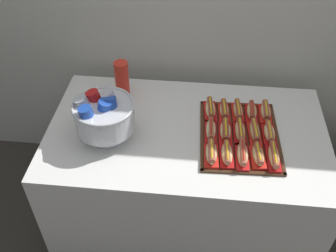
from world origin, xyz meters
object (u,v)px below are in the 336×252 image
at_px(buffet_table, 185,174).
at_px(hot_dog_0, 211,153).
at_px(hot_dog_7, 240,131).
at_px(hot_dog_13, 252,112).
at_px(cup_stack, 122,80).
at_px(hot_dog_2, 242,154).
at_px(hot_dog_11, 224,110).
at_px(hot_dog_1, 227,154).
at_px(hot_dog_5, 211,130).
at_px(punch_bowl, 104,115).
at_px(hot_dog_8, 255,132).
at_px(hot_dog_12, 238,111).
at_px(hot_dog_10, 210,110).
at_px(hot_dog_14, 266,112).
at_px(hot_dog_4, 274,156).
at_px(hot_dog_3, 258,156).
at_px(hot_dog_9, 269,133).
at_px(hot_dog_6, 225,131).
at_px(serving_tray, 239,136).

bearing_deg(buffet_table, hot_dog_0, -55.78).
distance_m(hot_dog_7, hot_dog_13, 0.18).
bearing_deg(cup_stack, hot_dog_2, -33.29).
bearing_deg(cup_stack, hot_dog_11, -10.92).
xyz_separation_m(hot_dog_1, hot_dog_5, (-0.08, 0.16, 0.00)).
bearing_deg(punch_bowl, hot_dog_1, -8.90).
height_order(hot_dog_8, cup_stack, cup_stack).
height_order(hot_dog_5, hot_dog_12, hot_dog_5).
relative_size(hot_dog_10, hot_dog_13, 1.16).
height_order(hot_dog_10, hot_dog_14, same).
xyz_separation_m(hot_dog_4, hot_dog_5, (-0.31, 0.15, 0.00)).
bearing_deg(hot_dog_10, hot_dog_4, -45.60).
distance_m(buffet_table, hot_dog_3, 0.56).
bearing_deg(hot_dog_8, hot_dog_2, -112.31).
bearing_deg(punch_bowl, buffet_table, 12.35).
height_order(hot_dog_1, hot_dog_7, hot_dog_7).
relative_size(hot_dog_1, hot_dog_4, 0.91).
bearing_deg(hot_dog_1, cup_stack, 143.34).
bearing_deg(hot_dog_3, hot_dog_9, 67.69).
xyz_separation_m(buffet_table, hot_dog_13, (0.34, 0.15, 0.39)).
height_order(buffet_table, punch_bowl, punch_bowl).
distance_m(hot_dog_1, hot_dog_12, 0.34).
distance_m(hot_dog_6, hot_dog_12, 0.18).
relative_size(hot_dog_3, punch_bowl, 0.51).
bearing_deg(hot_dog_8, hot_dog_9, 2.13).
relative_size(serving_tray, hot_dog_14, 3.35).
xyz_separation_m(buffet_table, hot_dog_0, (0.13, -0.19, 0.39)).
bearing_deg(hot_dog_13, hot_dog_3, -87.87).
bearing_deg(hot_dog_12, hot_dog_11, -177.87).
relative_size(hot_dog_11, hot_dog_12, 0.95).
bearing_deg(buffet_table, hot_dog_5, -11.51).
height_order(serving_tray, hot_dog_11, hot_dog_11).
relative_size(hot_dog_4, hot_dog_6, 1.06).
bearing_deg(punch_bowl, hot_dog_12, 19.13).
height_order(hot_dog_0, hot_dog_11, hot_dog_0).
bearing_deg(hot_dog_7, hot_dog_12, 92.13).
bearing_deg(hot_dog_2, hot_dog_6, 116.57).
xyz_separation_m(hot_dog_0, hot_dog_5, (-0.01, 0.16, -0.00)).
bearing_deg(hot_dog_2, cup_stack, 146.71).
bearing_deg(serving_tray, hot_dog_4, -45.60).
distance_m(hot_dog_2, punch_bowl, 0.71).
relative_size(hot_dog_3, hot_dog_5, 0.89).
bearing_deg(buffet_table, hot_dog_8, -2.75).
bearing_deg(hot_dog_13, hot_dog_8, -87.87).
bearing_deg(hot_dog_1, hot_dog_0, -177.87).
bearing_deg(cup_stack, hot_dog_7, -22.48).
height_order(hot_dog_1, hot_dog_13, same).
xyz_separation_m(hot_dog_7, hot_dog_8, (0.07, 0.00, 0.00)).
xyz_separation_m(hot_dog_9, hot_dog_11, (-0.23, 0.16, 0.00)).
bearing_deg(hot_dog_7, hot_dog_14, 49.86).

